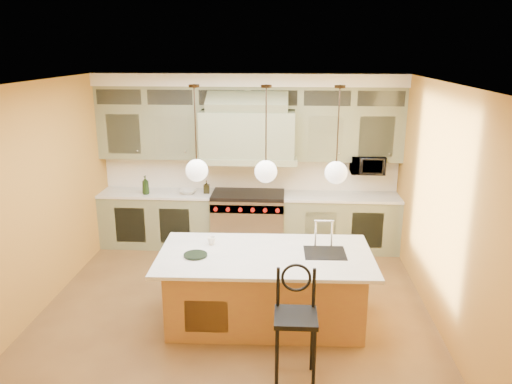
# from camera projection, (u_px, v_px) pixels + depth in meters

# --- Properties ---
(floor) EXTENTS (5.00, 5.00, 0.00)m
(floor) POSITION_uv_depth(u_px,v_px,m) (235.00, 309.00, 6.52)
(floor) COLOR brown
(floor) RESTS_ON ground
(ceiling) EXTENTS (5.00, 5.00, 0.00)m
(ceiling) POSITION_uv_depth(u_px,v_px,m) (232.00, 83.00, 5.71)
(ceiling) COLOR white
(ceiling) RESTS_ON wall_back
(wall_back) EXTENTS (5.00, 0.00, 5.00)m
(wall_back) POSITION_uv_depth(u_px,v_px,m) (250.00, 160.00, 8.51)
(wall_back) COLOR #BB8433
(wall_back) RESTS_ON ground
(wall_front) EXTENTS (5.00, 0.00, 5.00)m
(wall_front) POSITION_uv_depth(u_px,v_px,m) (198.00, 304.00, 3.72)
(wall_front) COLOR #BB8433
(wall_front) RESTS_ON ground
(wall_left) EXTENTS (0.00, 5.00, 5.00)m
(wall_left) POSITION_uv_depth(u_px,v_px,m) (36.00, 199.00, 6.27)
(wall_left) COLOR #BB8433
(wall_left) RESTS_ON ground
(wall_right) EXTENTS (0.00, 5.00, 5.00)m
(wall_right) POSITION_uv_depth(u_px,v_px,m) (442.00, 207.00, 5.96)
(wall_right) COLOR #BB8433
(wall_right) RESTS_ON ground
(back_cabinetry) EXTENTS (5.00, 0.77, 2.90)m
(back_cabinetry) POSITION_uv_depth(u_px,v_px,m) (249.00, 164.00, 8.26)
(back_cabinetry) COLOR gray
(back_cabinetry) RESTS_ON floor
(range) EXTENTS (1.20, 0.74, 0.96)m
(range) POSITION_uv_depth(u_px,v_px,m) (248.00, 220.00, 8.44)
(range) COLOR silver
(range) RESTS_ON floor
(kitchen_island) EXTENTS (2.59, 1.42, 1.35)m
(kitchen_island) POSITION_uv_depth(u_px,v_px,m) (266.00, 286.00, 6.12)
(kitchen_island) COLOR #AF823E
(kitchen_island) RESTS_ON floor
(counter_stool) EXTENTS (0.43, 0.43, 1.22)m
(counter_stool) POSITION_uv_depth(u_px,v_px,m) (296.00, 318.00, 4.96)
(counter_stool) COLOR black
(counter_stool) RESTS_ON floor
(microwave) EXTENTS (0.54, 0.37, 0.30)m
(microwave) POSITION_uv_depth(u_px,v_px,m) (367.00, 164.00, 8.15)
(microwave) COLOR black
(microwave) RESTS_ON back_cabinetry
(oil_bottle_a) EXTENTS (0.13, 0.13, 0.31)m
(oil_bottle_a) POSITION_uv_depth(u_px,v_px,m) (146.00, 185.00, 8.26)
(oil_bottle_a) COLOR black
(oil_bottle_a) RESTS_ON back_cabinetry
(oil_bottle_b) EXTENTS (0.10, 0.10, 0.21)m
(oil_bottle_b) POSITION_uv_depth(u_px,v_px,m) (207.00, 187.00, 8.33)
(oil_bottle_b) COLOR black
(oil_bottle_b) RESTS_ON back_cabinetry
(fruit_bowl) EXTENTS (0.29, 0.29, 0.07)m
(fruit_bowl) POSITION_uv_depth(u_px,v_px,m) (188.00, 192.00, 8.32)
(fruit_bowl) COLOR beige
(fruit_bowl) RESTS_ON back_cabinetry
(cup) EXTENTS (0.11, 0.11, 0.10)m
(cup) POSITION_uv_depth(u_px,v_px,m) (212.00, 241.00, 6.22)
(cup) COLOR white
(cup) RESTS_ON kitchen_island
(pendant_left) EXTENTS (0.26, 0.26, 1.11)m
(pendant_left) POSITION_uv_depth(u_px,v_px,m) (197.00, 168.00, 5.76)
(pendant_left) COLOR #2D2319
(pendant_left) RESTS_ON ceiling
(pendant_center) EXTENTS (0.26, 0.26, 1.11)m
(pendant_center) POSITION_uv_depth(u_px,v_px,m) (266.00, 169.00, 5.71)
(pendant_center) COLOR #2D2319
(pendant_center) RESTS_ON ceiling
(pendant_right) EXTENTS (0.26, 0.26, 1.11)m
(pendant_right) POSITION_uv_depth(u_px,v_px,m) (336.00, 170.00, 5.66)
(pendant_right) COLOR #2D2319
(pendant_right) RESTS_ON ceiling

